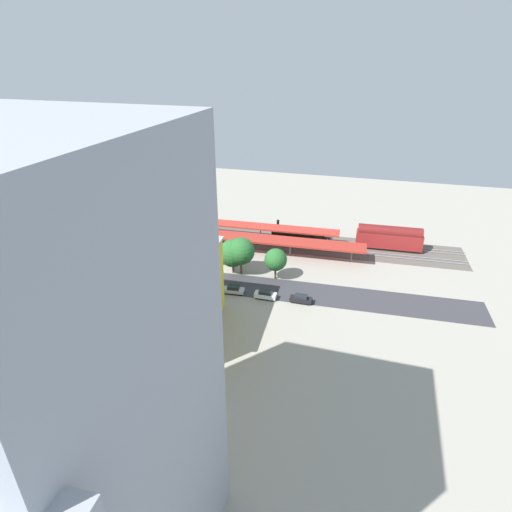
{
  "coord_description": "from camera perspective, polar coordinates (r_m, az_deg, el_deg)",
  "views": [
    {
      "loc": [
        -29.0,
        79.35,
        46.24
      ],
      "look_at": [
        -7.94,
        0.42,
        5.66
      ],
      "focal_mm": 29.31,
      "sensor_mm": 36.0,
      "label": 1
    }
  ],
  "objects": [
    {
      "name": "street_tree_3",
      "position": [
        91.78,
        2.7,
        -0.51
      ],
      "size": [
        5.02,
        5.02,
        7.25
      ],
      "color": "brown",
      "rests_on": "ground"
    },
    {
      "name": "construction_roof_slab",
      "position": [
        75.46,
        -19.45,
        0.27
      ],
      "size": [
        34.96,
        23.55,
        0.4
      ],
      "primitive_type": "cube",
      "rotation": [
        0.0,
        0.0,
        0.03
      ],
      "color": "#ADA89E",
      "rests_on": "construction_building"
    },
    {
      "name": "tower_crane",
      "position": [
        90.32,
        -31.1,
        8.33
      ],
      "size": [
        21.72,
        21.57,
        40.02
      ],
      "color": "gray",
      "rests_on": "ground"
    },
    {
      "name": "freight_coach_far",
      "position": [
        118.38,
        -12.39,
        4.48
      ],
      "size": [
        17.86,
        3.42,
        6.13
      ],
      "color": "black",
      "rests_on": "ground"
    },
    {
      "name": "rail_bed",
      "position": [
        113.84,
        -1.14,
        2.45
      ],
      "size": [
        111.52,
        17.05,
        0.01
      ],
      "primitive_type": "cube",
      "rotation": [
        0.0,
        0.0,
        0.03
      ],
      "color": "#5B544C",
      "rests_on": "ground"
    },
    {
      "name": "track_rails",
      "position": [
        113.77,
        -1.14,
        2.53
      ],
      "size": [
        111.08,
        10.61,
        0.12
      ],
      "color": "#9E9EA8",
      "rests_on": "ground"
    },
    {
      "name": "platform_canopy_far",
      "position": [
        113.25,
        -3.77,
        4.4
      ],
      "size": [
        59.32,
        6.26,
        4.12
      ],
      "color": "#B73328",
      "rests_on": "ground"
    },
    {
      "name": "ground_plane",
      "position": [
        96.31,
        -4.51,
        -2.37
      ],
      "size": [
        177.83,
        177.83,
        0.0
      ],
      "primitive_type": "plane",
      "color": "#9E998C",
      "rests_on": "ground"
    },
    {
      "name": "construction_building",
      "position": [
        78.89,
        -18.63,
        -4.66
      ],
      "size": [
        34.34,
        22.93,
        14.7
      ],
      "primitive_type": "cube",
      "rotation": [
        0.0,
        0.0,
        0.03
      ],
      "color": "yellow",
      "rests_on": "ground"
    },
    {
      "name": "street_tree_1",
      "position": [
        94.2,
        -3.18,
        0.39
      ],
      "size": [
        6.37,
        6.37,
        8.17
      ],
      "color": "brown",
      "rests_on": "ground"
    },
    {
      "name": "box_truck_1",
      "position": [
        90.13,
        -8.5,
        -3.59
      ],
      "size": [
        9.94,
        2.91,
        3.2
      ],
      "color": "black",
      "rests_on": "ground"
    },
    {
      "name": "street_asphalt",
      "position": [
        92.87,
        -5.35,
        -3.58
      ],
      "size": [
        111.38,
        12.64,
        0.01
      ],
      "primitive_type": "cube",
      "rotation": [
        0.0,
        0.0,
        0.03
      ],
      "color": "#38383D",
      "rests_on": "ground"
    },
    {
      "name": "box_truck_0",
      "position": [
        95.34,
        -15.94,
        -2.56
      ],
      "size": [
        8.27,
        3.5,
        3.42
      ],
      "color": "black",
      "rests_on": "ground"
    },
    {
      "name": "parked_car_0",
      "position": [
        85.58,
        6.14,
        -5.87
      ],
      "size": [
        4.48,
        1.75,
        1.68
      ],
      "color": "black",
      "rests_on": "ground"
    },
    {
      "name": "locomotive",
      "position": [
        112.81,
        6.11,
        3.06
      ],
      "size": [
        15.65,
        3.27,
        5.11
      ],
      "color": "black",
      "rests_on": "ground"
    },
    {
      "name": "parked_car_2",
      "position": [
        88.3,
        -3.07,
        -4.63
      ],
      "size": [
        4.5,
        2.16,
        1.74
      ],
      "color": "black",
      "rests_on": "ground"
    },
    {
      "name": "street_tree_0",
      "position": [
        93.44,
        -2.07,
        0.66
      ],
      "size": [
        6.23,
        6.23,
        8.78
      ],
      "color": "brown",
      "rests_on": "ground"
    },
    {
      "name": "parked_car_4",
      "position": [
        92.84,
        -11.5,
        -3.53
      ],
      "size": [
        4.39,
        2.04,
        1.6
      ],
      "color": "black",
      "rests_on": "ground"
    },
    {
      "name": "platform_canopy_near",
      "position": [
        105.96,
        -3.34,
        2.72
      ],
      "size": [
        66.76,
        7.53,
        3.97
      ],
      "color": "#A82D23",
      "rests_on": "ground"
    },
    {
      "name": "passenger_coach",
      "position": [
        111.49,
        17.72,
        2.46
      ],
      "size": [
        16.4,
        3.7,
        6.34
      ],
      "color": "black",
      "rests_on": "ground"
    },
    {
      "name": "parked_car_3",
      "position": [
        90.23,
        -7.11,
        -4.05
      ],
      "size": [
        4.13,
        1.95,
        1.81
      ],
      "color": "black",
      "rests_on": "ground"
    },
    {
      "name": "parked_car_1",
      "position": [
        86.38,
        1.29,
        -5.34
      ],
      "size": [
        4.53,
        1.85,
        1.79
      ],
      "color": "black",
      "rests_on": "ground"
    },
    {
      "name": "traffic_light",
      "position": [
        102.63,
        -15.72,
        1.45
      ],
      "size": [
        0.5,
        0.36,
        7.06
      ],
      "color": "#333333",
      "rests_on": "ground"
    },
    {
      "name": "street_tree_2",
      "position": [
        97.0,
        -8.0,
        1.05
      ],
      "size": [
        4.31,
        4.31,
        7.31
      ],
      "color": "brown",
      "rests_on": "ground"
    }
  ]
}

